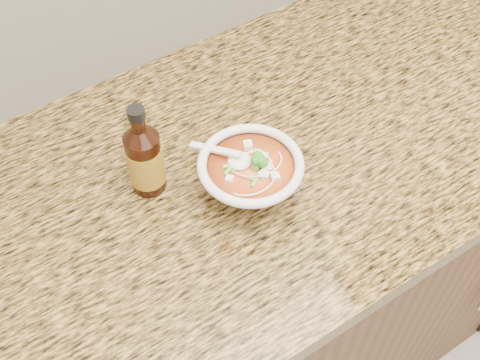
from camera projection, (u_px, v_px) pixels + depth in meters
cabinet at (281, 262)px, 1.45m from camera, size 4.00×0.65×0.86m
counter_slab at (295, 136)px, 1.10m from camera, size 4.00×0.68×0.04m
soup_bowl at (250, 176)px, 0.96m from camera, size 0.17×0.18×0.09m
hot_sauce_bottle at (145, 159)px, 0.95m from camera, size 0.07×0.07×0.18m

